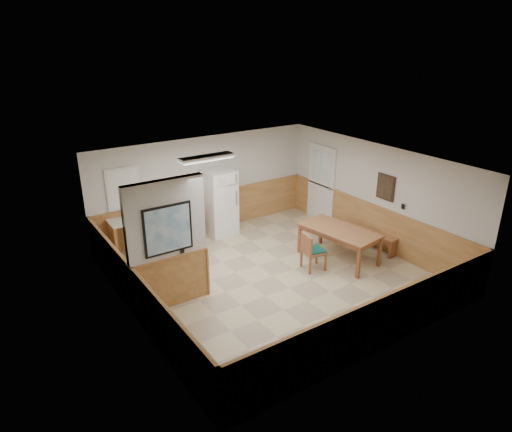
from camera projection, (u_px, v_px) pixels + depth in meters
ground at (273, 276)px, 9.80m from camera, size 6.00×6.00×0.00m
ceiling at (274, 163)px, 8.87m from camera, size 6.00×6.00×0.02m
back_wall at (205, 185)px, 11.65m from camera, size 6.00×0.02×2.50m
right_wall at (375, 196)px, 10.88m from camera, size 0.02×6.00×2.50m
left_wall at (131, 260)px, 7.79m from camera, size 0.02×6.00×2.50m
wainscot_back at (207, 212)px, 11.91m from camera, size 6.00×0.04×1.00m
wainscot_right at (372, 225)px, 11.15m from camera, size 0.04×6.00×1.00m
wainscot_left at (137, 297)px, 8.07m from camera, size 0.04×6.00×1.00m
partition_wall at (167, 246)px, 8.33m from camera, size 1.50×0.20×2.50m
kitchen_counter at (168, 228)px, 11.07m from camera, size 2.20×0.61×1.00m
exterior_door at (321, 184)px, 12.40m from camera, size 0.07×1.02×2.15m
kitchen_window at (123, 188)px, 10.44m from camera, size 0.80×0.04×1.00m
wall_painting at (386, 187)px, 10.52m from camera, size 0.04×0.50×0.60m
fluorescent_fixture at (207, 158)px, 9.48m from camera, size 1.20×0.30×0.09m
refrigerator at (219, 203)px, 11.62m from camera, size 0.78×0.74×1.69m
dining_table at (339, 233)px, 10.30m from camera, size 1.16×1.91×0.75m
dining_bench at (367, 234)px, 11.03m from camera, size 0.56×1.61×0.45m
dining_chair at (310, 249)px, 9.90m from camera, size 0.69×0.53×0.85m
fire_extinguisher at (192, 197)px, 11.19m from camera, size 0.16×0.16×0.48m
soap_bottle at (131, 214)px, 10.39m from camera, size 0.09×0.09×0.24m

